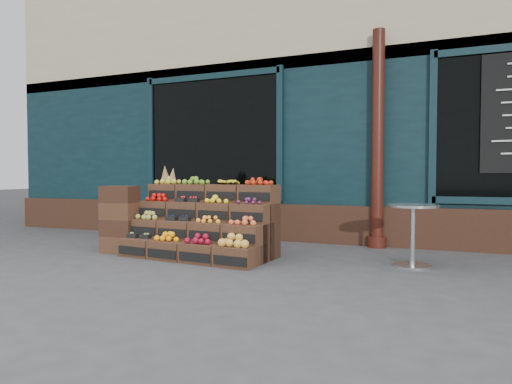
% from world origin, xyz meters
% --- Properties ---
extents(ground, '(60.00, 60.00, 0.00)m').
position_xyz_m(ground, '(0.00, 0.00, 0.00)').
color(ground, '#3A3A3D').
rests_on(ground, ground).
extents(shop_facade, '(12.00, 6.24, 4.80)m').
position_xyz_m(shop_facade, '(0.00, 5.11, 2.40)').
color(shop_facade, black).
rests_on(shop_facade, ground).
extents(crate_display, '(2.02, 1.12, 1.22)m').
position_xyz_m(crate_display, '(-0.89, 0.51, 0.38)').
color(crate_display, '#43291A').
rests_on(crate_display, ground).
extents(spare_crates, '(0.49, 0.36, 0.92)m').
position_xyz_m(spare_crates, '(-2.07, 0.31, 0.46)').
color(spare_crates, '#43291A').
rests_on(spare_crates, ground).
extents(bistro_table, '(0.58, 0.58, 0.73)m').
position_xyz_m(bistro_table, '(1.73, 0.76, 0.45)').
color(bistro_table, '#B8BCBF').
rests_on(bistro_table, ground).
extents(shopkeeper, '(0.84, 0.67, 2.03)m').
position_xyz_m(shopkeeper, '(-1.64, 2.82, 1.02)').
color(shopkeeper, '#1B5F27').
rests_on(shopkeeper, ground).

